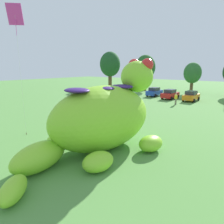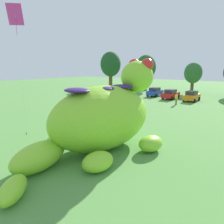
% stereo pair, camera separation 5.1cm
% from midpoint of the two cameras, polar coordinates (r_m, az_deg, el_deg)
% --- Properties ---
extents(ground_plane, '(160.00, 160.00, 0.00)m').
position_cam_midpoint_polar(ground_plane, '(14.23, -4.53, -10.56)').
color(ground_plane, '#568E42').
extents(giant_inflatable_creature, '(7.10, 12.45, 6.21)m').
position_cam_midpoint_polar(giant_inflatable_creature, '(13.68, -2.48, -1.46)').
color(giant_inflatable_creature, '#8CD12D').
rests_on(giant_inflatable_creature, ground).
extents(car_blue, '(1.98, 4.12, 1.72)m').
position_cam_midpoint_polar(car_blue, '(40.43, 12.05, 5.58)').
color(car_blue, '#2347B7').
rests_on(car_blue, ground).
extents(car_red, '(2.12, 4.19, 1.72)m').
position_cam_midpoint_polar(car_red, '(37.65, 16.26, 4.85)').
color(car_red, red).
rests_on(car_red, ground).
extents(car_orange, '(1.96, 4.11, 1.72)m').
position_cam_midpoint_polar(car_orange, '(36.37, 21.61, 4.22)').
color(car_orange, orange).
rests_on(car_orange, ground).
extents(tree_far_left, '(5.39, 5.39, 9.57)m').
position_cam_midpoint_polar(tree_far_left, '(54.95, -0.37, 13.26)').
color(tree_far_left, brown).
rests_on(tree_far_left, ground).
extents(tree_left, '(4.74, 4.74, 8.41)m').
position_cam_midpoint_polar(tree_left, '(49.73, 9.56, 12.30)').
color(tree_left, brown).
rests_on(tree_left, ground).
extents(tree_mid_left, '(3.71, 3.71, 6.58)m').
position_cam_midpoint_polar(tree_mid_left, '(47.65, 21.94, 10.13)').
color(tree_mid_left, brown).
rests_on(tree_mid_left, ground).
extents(spectator_near_inflatable, '(0.38, 0.26, 1.71)m').
position_cam_midpoint_polar(spectator_near_inflatable, '(30.01, -3.14, 3.47)').
color(spectator_near_inflatable, '#726656').
rests_on(spectator_near_inflatable, ground).
extents(spectator_mid_field, '(0.38, 0.26, 1.71)m').
position_cam_midpoint_polar(spectator_mid_field, '(32.08, 17.73, 3.48)').
color(spectator_mid_field, '#726656').
rests_on(spectator_mid_field, ground).
extents(tethered_flying_kite, '(1.13, 1.13, 10.15)m').
position_cam_midpoint_polar(tethered_flying_kite, '(18.20, -25.54, 23.05)').
color(tethered_flying_kite, brown).
rests_on(tethered_flying_kite, ground).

